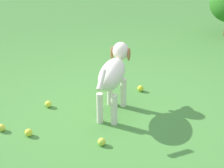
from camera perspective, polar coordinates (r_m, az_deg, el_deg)
The scene contains 7 objects.
ground at distance 3.39m, azimuth 0.81°, elevation -5.28°, with size 14.00×14.00×0.00m, color #478438.
dog at distance 3.32m, azimuth 0.23°, elevation 1.75°, with size 0.69×0.64×0.60m.
tennis_ball_0 at distance 3.87m, azimuth 4.48°, elevation -0.69°, with size 0.07×0.07×0.07m, color #CED92F.
tennis_ball_1 at distance 3.00m, azimuth -1.63°, elevation -9.03°, with size 0.07×0.07×0.07m, color #C3DB42.
tennis_ball_2 at distance 3.32m, azimuth -16.93°, elevation -6.56°, with size 0.07×0.07×0.07m, color #D4D641.
tennis_ball_3 at distance 3.60m, azimuth -9.95°, elevation -3.12°, with size 0.07×0.07×0.07m, color #D1DA3D.
tennis_ball_4 at distance 3.19m, azimuth -12.93°, elevation -7.43°, with size 0.07×0.07×0.07m, color yellow.
Camera 1 is at (-2.57, 1.37, 1.72)m, focal length 58.37 mm.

